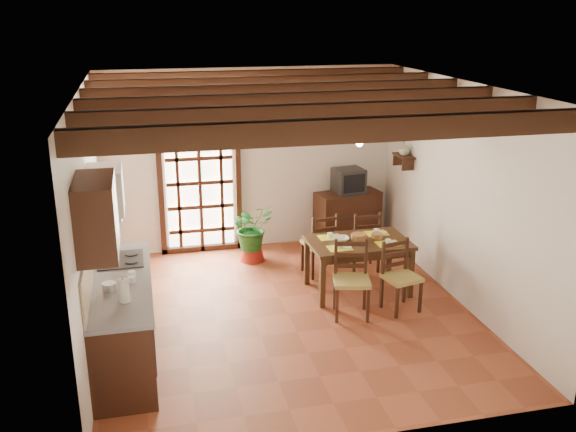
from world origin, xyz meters
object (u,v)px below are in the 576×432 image
object	(u,v)px
chair_near_right	(400,289)
chair_far_right	(363,251)
chair_near_left	(351,293)
pendant_lamp	(360,137)
sideboard	(347,218)
crt_tv	(349,181)
chair_far_left	(320,255)
kitchen_counter	(123,318)
potted_plant	(252,225)
dining_table	(358,247)

from	to	relation	value
chair_near_right	chair_far_right	xyz separation A→B (m)	(-0.01, 1.35, 0.00)
chair_near_left	pendant_lamp	size ratio (longest dim) A/B	1.12
sideboard	crt_tv	world-z (taller)	crt_tv
chair_far_left	chair_far_right	bearing A→B (deg)	170.95
kitchen_counter	chair_near_right	bearing A→B (deg)	6.68
chair_far_right	pendant_lamp	xyz separation A→B (m)	(-0.32, -0.58, 1.79)
kitchen_counter	potted_plant	distance (m)	3.07
chair_near_right	potted_plant	world-z (taller)	potted_plant
potted_plant	chair_far_right	bearing A→B (deg)	-25.32
sideboard	dining_table	bearing A→B (deg)	-114.43
chair_far_right	chair_far_left	bearing A→B (deg)	2.25
chair_near_left	chair_far_left	bearing A→B (deg)	103.72
chair_near_left	crt_tv	world-z (taller)	crt_tv
crt_tv	dining_table	bearing A→B (deg)	-111.61
potted_plant	kitchen_counter	bearing A→B (deg)	-126.96
chair_near_right	pendant_lamp	size ratio (longest dim) A/B	1.06
kitchen_counter	pendant_lamp	distance (m)	3.62
chair_near_right	crt_tv	distance (m)	2.55
kitchen_counter	sideboard	distance (m)	4.47
chair_far_left	pendant_lamp	bearing A→B (deg)	110.76
chair_far_left	chair_far_right	world-z (taller)	chair_far_left
chair_near_left	kitchen_counter	bearing A→B (deg)	-158.94
sideboard	pendant_lamp	bearing A→B (deg)	-115.23
dining_table	sideboard	xyz separation A→B (m)	(0.43, 1.76, -0.19)
chair_near_right	chair_far_right	distance (m)	1.35
chair_near_left	pendant_lamp	bearing A→B (deg)	80.72
chair_near_left	sideboard	world-z (taller)	chair_near_left
dining_table	chair_near_right	xyz separation A→B (m)	(0.33, -0.67, -0.34)
potted_plant	dining_table	bearing A→B (deg)	-49.58
crt_tv	potted_plant	bearing A→B (deg)	-174.86
chair_far_left	potted_plant	xyz separation A→B (m)	(-0.85, 0.72, 0.28)
chair_far_right	sideboard	xyz separation A→B (m)	(0.11, 1.09, 0.15)
kitchen_counter	chair_far_right	world-z (taller)	kitchen_counter
chair_near_left	chair_near_right	size ratio (longest dim) A/B	1.06
chair_near_right	crt_tv	size ratio (longest dim) A/B	1.81
sideboard	pendant_lamp	world-z (taller)	pendant_lamp
chair_far_right	crt_tv	distance (m)	1.33
chair_near_right	kitchen_counter	bearing A→B (deg)	173.47
chair_far_right	chair_near_left	bearing A→B (deg)	66.30
chair_near_right	crt_tv	xyz separation A→B (m)	(0.10, 2.43, 0.77)
chair_near_right	chair_far_left	bearing A→B (deg)	103.40
dining_table	sideboard	distance (m)	1.83
potted_plant	pendant_lamp	size ratio (longest dim) A/B	2.18
sideboard	crt_tv	bearing A→B (deg)	-100.58
kitchen_counter	dining_table	size ratio (longest dim) A/B	1.69
dining_table	potted_plant	xyz separation A→B (m)	(-1.18, 1.39, -0.05)
chair_near_left	chair_near_right	distance (m)	0.65
chair_near_right	chair_far_right	world-z (taller)	chair_far_right
chair_near_right	pendant_lamp	world-z (taller)	pendant_lamp
crt_tv	chair_far_left	bearing A→B (deg)	-133.01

